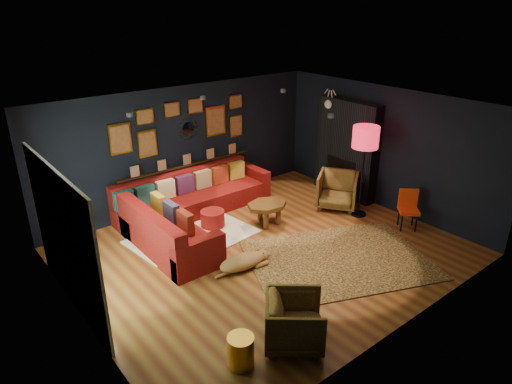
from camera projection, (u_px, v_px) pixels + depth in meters
floor at (266, 251)px, 8.27m from camera, size 6.50×6.50×0.00m
room_walls at (267, 169)px, 7.64m from camera, size 6.50×6.50×6.50m
sectional at (185, 211)px, 9.08m from camera, size 3.41×2.69×0.86m
ledge at (187, 165)px, 9.83m from camera, size 3.20×0.12×0.04m
gallery_wall at (183, 124)px, 9.50m from camera, size 3.15×0.04×1.02m
sunburst_mirror at (188, 128)px, 9.61m from camera, size 0.47×0.16×0.47m
fireplace at (346, 152)px, 10.29m from camera, size 0.31×1.60×2.20m
deer_head at (334, 103)px, 10.27m from camera, size 0.50×0.28×0.45m
sliding_door at (65, 240)px, 6.41m from camera, size 0.06×2.80×2.20m
ceiling_spots at (238, 104)px, 7.84m from camera, size 3.30×2.50×0.06m
shag_rug at (193, 236)px, 8.75m from camera, size 2.36×1.84×0.03m
leopard_rug at (338, 259)px, 8.00m from camera, size 3.68×3.21×0.02m
coffee_table at (267, 207)px, 9.12m from camera, size 0.93×0.74×0.43m
pouf at (213, 218)px, 9.09m from camera, size 0.48×0.48×0.31m
armchair_left at (295, 319)px, 5.93m from camera, size 1.02×1.03×0.77m
armchair_right at (338, 189)px, 9.89m from camera, size 1.11×1.12×0.85m
gold_stool at (241, 351)px, 5.63m from camera, size 0.34×0.34×0.42m
orange_chair at (408, 206)px, 8.97m from camera, size 0.52×0.52×0.79m
floor_lamp at (365, 141)px, 9.03m from camera, size 0.53×0.53×1.92m
dog at (242, 259)px, 7.64m from camera, size 1.20×0.68×0.36m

